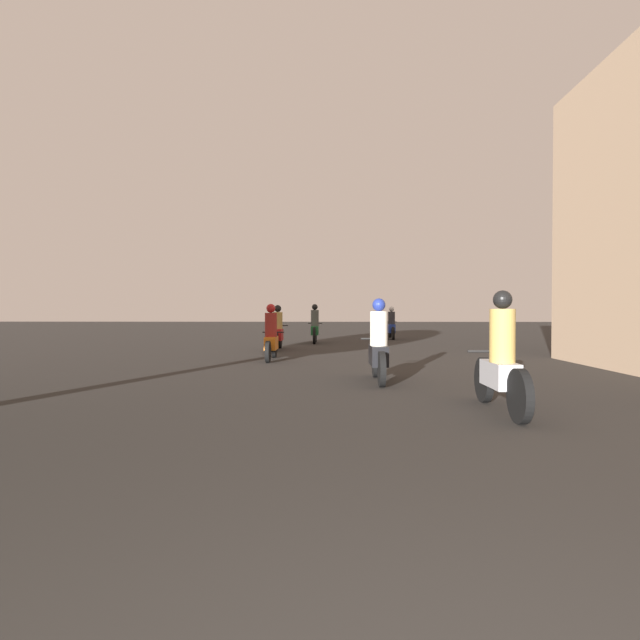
# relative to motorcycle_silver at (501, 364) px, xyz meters

# --- Properties ---
(motorcycle_silver) EXTENTS (0.60, 2.03, 1.59)m
(motorcycle_silver) POSITION_rel_motorcycle_silver_xyz_m (0.00, 0.00, 0.00)
(motorcycle_silver) COLOR black
(motorcycle_silver) RESTS_ON ground_plane
(motorcycle_black) EXTENTS (0.60, 1.91, 1.55)m
(motorcycle_black) POSITION_rel_motorcycle_silver_xyz_m (-1.34, 2.73, -0.02)
(motorcycle_black) COLOR black
(motorcycle_black) RESTS_ON ground_plane
(motorcycle_orange) EXTENTS (0.60, 1.94, 1.51)m
(motorcycle_orange) POSITION_rel_motorcycle_silver_xyz_m (-3.84, 6.77, -0.03)
(motorcycle_orange) COLOR black
(motorcycle_orange) RESTS_ON ground_plane
(motorcycle_red) EXTENTS (0.60, 1.95, 1.52)m
(motorcycle_red) POSITION_rel_motorcycle_silver_xyz_m (-4.05, 10.32, -0.02)
(motorcycle_red) COLOR black
(motorcycle_red) RESTS_ON ground_plane
(motorcycle_green) EXTENTS (0.60, 1.99, 1.60)m
(motorcycle_green) POSITION_rel_motorcycle_silver_xyz_m (-2.92, 13.87, 0.00)
(motorcycle_green) COLOR black
(motorcycle_green) RESTS_ON ground_plane
(motorcycle_blue) EXTENTS (0.60, 1.92, 1.53)m
(motorcycle_blue) POSITION_rel_motorcycle_silver_xyz_m (0.56, 16.84, -0.02)
(motorcycle_blue) COLOR black
(motorcycle_blue) RESTS_ON ground_plane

